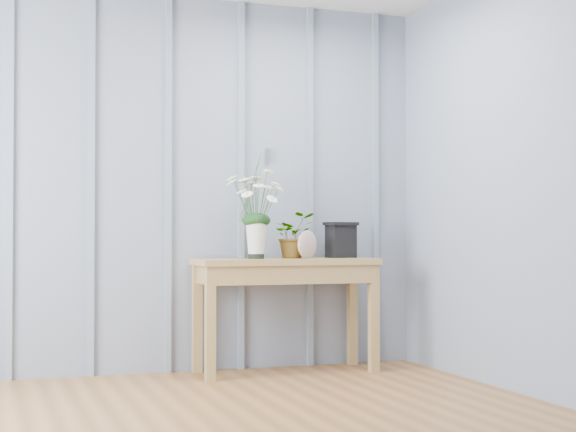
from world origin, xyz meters
name	(u,v)px	position (x,y,z in m)	size (l,w,h in m)	color
room_shell	(171,24)	(0.00, 0.92, 1.99)	(4.00, 4.50, 2.50)	gray
sideboard	(286,276)	(0.99, 1.99, 0.64)	(1.20, 0.45, 0.75)	olive
daisy_vase	(256,196)	(0.77, 1.96, 1.16)	(0.46, 0.35, 0.65)	black
spider_plant	(293,235)	(1.07, 2.06, 0.90)	(0.28, 0.24, 0.31)	#123615
felt_disc_vessel	(307,245)	(1.12, 1.95, 0.84)	(0.18, 0.05, 0.18)	#8C5057
carved_box	(341,239)	(1.41, 2.05, 0.87)	(0.22, 0.19, 0.24)	black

